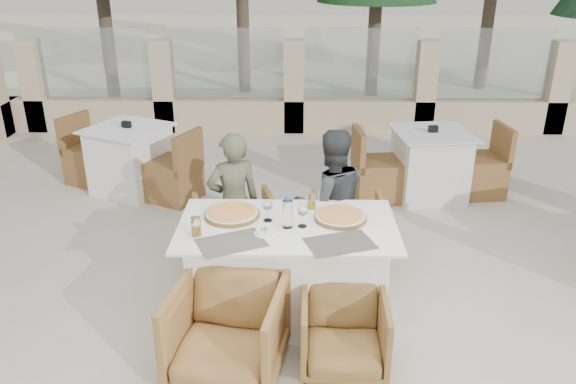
{
  "coord_description": "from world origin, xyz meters",
  "views": [
    {
      "loc": [
        0.03,
        -3.71,
        2.61
      ],
      "look_at": [
        -0.03,
        0.26,
        0.9
      ],
      "focal_mm": 35.0,
      "sensor_mm": 36.0,
      "label": 1
    }
  ],
  "objects_px": {
    "pizza_left": "(232,213)",
    "bg_table_a": "(130,159)",
    "wine_glass_near": "(302,215)",
    "bg_table_b": "(429,165)",
    "diner_left": "(234,203)",
    "water_bottle": "(288,212)",
    "dining_table": "(287,270)",
    "armchair_near_right": "(344,331)",
    "diner_right": "(331,204)",
    "olive_dish": "(264,231)",
    "armchair_far_left": "(237,233)",
    "beer_glass_left": "(196,226)",
    "armchair_near_left": "(228,331)",
    "beer_glass_right": "(312,201)",
    "wine_glass_centre": "(268,209)",
    "armchair_far_right": "(348,230)",
    "pizza_right": "(340,216)"
  },
  "relations": [
    {
      "from": "dining_table",
      "to": "pizza_right",
      "type": "relative_size",
      "value": 4.09
    },
    {
      "from": "wine_glass_centre",
      "to": "wine_glass_near",
      "type": "distance_m",
      "value": 0.27
    },
    {
      "from": "pizza_left",
      "to": "beer_glass_right",
      "type": "bearing_deg",
      "value": 14.26
    },
    {
      "from": "wine_glass_centre",
      "to": "armchair_near_left",
      "type": "xyz_separation_m",
      "value": [
        -0.23,
        -0.74,
        -0.53
      ]
    },
    {
      "from": "pizza_left",
      "to": "wine_glass_near",
      "type": "height_order",
      "value": "wine_glass_near"
    },
    {
      "from": "armchair_near_left",
      "to": "diner_right",
      "type": "distance_m",
      "value": 1.52
    },
    {
      "from": "wine_glass_centre",
      "to": "beer_glass_right",
      "type": "xyz_separation_m",
      "value": [
        0.33,
        0.22,
        -0.03
      ]
    },
    {
      "from": "pizza_left",
      "to": "bg_table_a",
      "type": "bearing_deg",
      "value": 122.08
    },
    {
      "from": "pizza_right",
      "to": "diner_right",
      "type": "xyz_separation_m",
      "value": [
        -0.04,
        0.53,
        -0.14
      ]
    },
    {
      "from": "armchair_far_right",
      "to": "wine_glass_centre",
      "type": "bearing_deg",
      "value": 47.43
    },
    {
      "from": "wine_glass_centre",
      "to": "bg_table_b",
      "type": "relative_size",
      "value": 0.11
    },
    {
      "from": "armchair_near_right",
      "to": "diner_right",
      "type": "bearing_deg",
      "value": 93.07
    },
    {
      "from": "wine_glass_near",
      "to": "olive_dish",
      "type": "distance_m",
      "value": 0.3
    },
    {
      "from": "bg_table_a",
      "to": "diner_right",
      "type": "bearing_deg",
      "value": -14.39
    },
    {
      "from": "wine_glass_centre",
      "to": "beer_glass_left",
      "type": "bearing_deg",
      "value": -154.15
    },
    {
      "from": "olive_dish",
      "to": "pizza_right",
      "type": "bearing_deg",
      "value": 23.8
    },
    {
      "from": "bg_table_a",
      "to": "olive_dish",
      "type": "bearing_deg",
      "value": -31.73
    },
    {
      "from": "armchair_near_right",
      "to": "dining_table",
      "type": "bearing_deg",
      "value": 124.74
    },
    {
      "from": "armchair_far_right",
      "to": "pizza_left",
      "type": "bearing_deg",
      "value": 35.18
    },
    {
      "from": "pizza_left",
      "to": "armchair_far_left",
      "type": "bearing_deg",
      "value": 93.42
    },
    {
      "from": "armchair_near_left",
      "to": "armchair_near_right",
      "type": "relative_size",
      "value": 1.23
    },
    {
      "from": "armchair_near_right",
      "to": "diner_right",
      "type": "height_order",
      "value": "diner_right"
    },
    {
      "from": "water_bottle",
      "to": "armchair_near_right",
      "type": "bearing_deg",
      "value": -54.85
    },
    {
      "from": "water_bottle",
      "to": "armchair_far_right",
      "type": "relative_size",
      "value": 0.38
    },
    {
      "from": "beer_glass_left",
      "to": "armchair_far_right",
      "type": "relative_size",
      "value": 0.21
    },
    {
      "from": "wine_glass_near",
      "to": "bg_table_b",
      "type": "height_order",
      "value": "wine_glass_near"
    },
    {
      "from": "armchair_far_left",
      "to": "water_bottle",
      "type": "bearing_deg",
      "value": 105.45
    },
    {
      "from": "beer_glass_right",
      "to": "bg_table_b",
      "type": "bearing_deg",
      "value": 55.44
    },
    {
      "from": "bg_table_b",
      "to": "beer_glass_left",
      "type": "bearing_deg",
      "value": -138.1
    },
    {
      "from": "wine_glass_centre",
      "to": "beer_glass_left",
      "type": "height_order",
      "value": "wine_glass_centre"
    },
    {
      "from": "armchair_far_right",
      "to": "armchair_near_right",
      "type": "xyz_separation_m",
      "value": [
        -0.15,
        -1.42,
        -0.03
      ]
    },
    {
      "from": "olive_dish",
      "to": "armchair_far_left",
      "type": "distance_m",
      "value": 1.02
    },
    {
      "from": "wine_glass_near",
      "to": "diner_right",
      "type": "height_order",
      "value": "diner_right"
    },
    {
      "from": "armchair_far_right",
      "to": "wine_glass_near",
      "type": "bearing_deg",
      "value": 62.67
    },
    {
      "from": "pizza_right",
      "to": "pizza_left",
      "type": "bearing_deg",
      "value": 177.38
    },
    {
      "from": "olive_dish",
      "to": "diner_right",
      "type": "bearing_deg",
      "value": 56.26
    },
    {
      "from": "beer_glass_left",
      "to": "armchair_near_right",
      "type": "bearing_deg",
      "value": -21.99
    },
    {
      "from": "beer_glass_left",
      "to": "diner_left",
      "type": "bearing_deg",
      "value": 79.27
    },
    {
      "from": "water_bottle",
      "to": "dining_table",
      "type": "bearing_deg",
      "value": 91.91
    },
    {
      "from": "armchair_near_left",
      "to": "diner_right",
      "type": "xyz_separation_m",
      "value": [
        0.73,
        1.3,
        0.32
      ]
    },
    {
      "from": "diner_left",
      "to": "bg_table_b",
      "type": "height_order",
      "value": "diner_left"
    },
    {
      "from": "bg_table_a",
      "to": "wine_glass_centre",
      "type": "bearing_deg",
      "value": -29.21
    },
    {
      "from": "beer_glass_left",
      "to": "diner_left",
      "type": "xyz_separation_m",
      "value": [
        0.17,
        0.87,
        -0.21
      ]
    },
    {
      "from": "diner_right",
      "to": "armchair_far_right",
      "type": "bearing_deg",
      "value": -144.91
    },
    {
      "from": "water_bottle",
      "to": "armchair_near_right",
      "type": "xyz_separation_m",
      "value": [
        0.38,
        -0.55,
        -0.63
      ]
    },
    {
      "from": "beer_glass_left",
      "to": "olive_dish",
      "type": "xyz_separation_m",
      "value": [
        0.48,
        0.03,
        -0.05
      ]
    },
    {
      "from": "olive_dish",
      "to": "armchair_far_right",
      "type": "height_order",
      "value": "olive_dish"
    },
    {
      "from": "diner_left",
      "to": "bg_table_a",
      "type": "bearing_deg",
      "value": -71.7
    },
    {
      "from": "water_bottle",
      "to": "wine_glass_near",
      "type": "xyz_separation_m",
      "value": [
        0.11,
        0.01,
        -0.03
      ]
    },
    {
      "from": "beer_glass_left",
      "to": "bg_table_a",
      "type": "bearing_deg",
      "value": 115.16
    }
  ]
}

